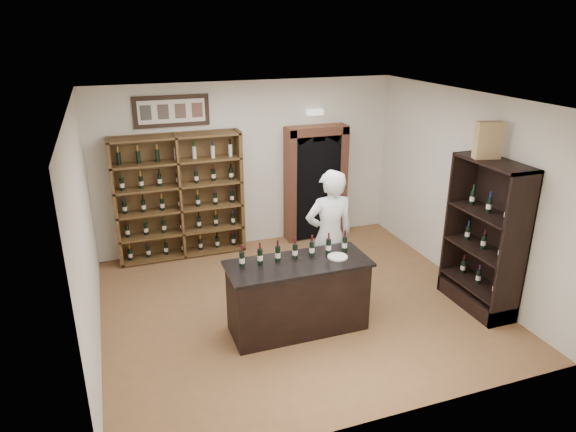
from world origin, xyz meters
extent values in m
plane|color=brown|center=(0.00, 0.00, 0.00)|extent=(5.50, 5.50, 0.00)
plane|color=white|center=(0.00, 0.00, 3.00)|extent=(5.50, 5.50, 0.00)
cube|color=silver|center=(0.00, 2.50, 1.50)|extent=(5.50, 0.04, 3.00)
cube|color=silver|center=(-2.75, 0.00, 1.50)|extent=(0.04, 5.00, 3.00)
cube|color=silver|center=(2.75, 0.00, 1.50)|extent=(0.04, 5.00, 3.00)
cube|color=brown|center=(-1.30, 2.47, 1.10)|extent=(2.20, 0.02, 2.20)
cube|color=brown|center=(-2.37, 2.29, 1.10)|extent=(0.06, 0.38, 2.20)
cube|color=brown|center=(-0.23, 2.29, 1.10)|extent=(0.06, 0.38, 2.20)
cube|color=brown|center=(-1.30, 2.29, 1.10)|extent=(0.04, 0.38, 2.20)
cube|color=brown|center=(-1.30, 2.29, 0.04)|extent=(2.18, 0.38, 0.04)
cube|color=brown|center=(-1.30, 2.29, 0.46)|extent=(2.18, 0.38, 0.04)
cube|color=brown|center=(-1.30, 2.29, 0.89)|extent=(2.18, 0.38, 0.03)
cube|color=brown|center=(-1.30, 2.29, 1.31)|extent=(2.18, 0.38, 0.04)
cube|color=brown|center=(-1.30, 2.29, 1.74)|extent=(2.18, 0.38, 0.04)
cube|color=brown|center=(-1.30, 2.29, 2.16)|extent=(2.18, 0.38, 0.04)
cube|color=black|center=(-1.30, 2.47, 2.55)|extent=(1.25, 0.04, 0.52)
cube|color=black|center=(1.25, 2.34, 1.06)|extent=(0.97, 0.29, 2.05)
cube|color=brown|center=(0.74, 2.32, 1.07)|extent=(0.14, 0.35, 2.15)
cube|color=brown|center=(1.76, 2.32, 1.07)|extent=(0.14, 0.35, 2.15)
cube|color=brown|center=(1.25, 2.32, 2.09)|extent=(1.15, 0.35, 0.16)
cube|color=white|center=(1.25, 2.42, 2.40)|extent=(0.30, 0.10, 0.10)
cube|color=black|center=(-0.20, -0.60, 0.47)|extent=(1.80, 0.70, 0.94)
cube|color=black|center=(-0.20, -0.60, 0.98)|extent=(1.88, 0.78, 0.04)
cylinder|color=black|center=(-0.92, -0.48, 1.10)|extent=(0.07, 0.07, 0.21)
cylinder|color=beige|center=(-0.92, -0.48, 1.09)|extent=(0.07, 0.07, 0.07)
cylinder|color=#53131C|center=(-0.92, -0.48, 1.25)|extent=(0.03, 0.03, 0.09)
cylinder|color=black|center=(-0.68, -0.48, 1.10)|extent=(0.07, 0.07, 0.21)
cylinder|color=beige|center=(-0.68, -0.48, 1.09)|extent=(0.07, 0.07, 0.07)
cylinder|color=#53131C|center=(-0.68, -0.48, 1.25)|extent=(0.03, 0.03, 0.09)
cylinder|color=black|center=(-0.44, -0.48, 1.10)|extent=(0.07, 0.07, 0.21)
cylinder|color=beige|center=(-0.44, -0.48, 1.09)|extent=(0.07, 0.07, 0.07)
cylinder|color=#53131C|center=(-0.44, -0.48, 1.25)|extent=(0.03, 0.03, 0.09)
cylinder|color=black|center=(-0.20, -0.48, 1.10)|extent=(0.07, 0.07, 0.21)
cylinder|color=beige|center=(-0.20, -0.48, 1.09)|extent=(0.07, 0.07, 0.07)
cylinder|color=#53131C|center=(-0.20, -0.48, 1.25)|extent=(0.03, 0.03, 0.09)
cylinder|color=black|center=(0.04, -0.48, 1.10)|extent=(0.07, 0.07, 0.21)
cylinder|color=beige|center=(0.04, -0.48, 1.09)|extent=(0.07, 0.07, 0.07)
cylinder|color=#53131C|center=(0.04, -0.48, 1.25)|extent=(0.03, 0.03, 0.09)
cylinder|color=black|center=(0.28, -0.48, 1.10)|extent=(0.07, 0.07, 0.21)
cylinder|color=beige|center=(0.28, -0.48, 1.09)|extent=(0.07, 0.07, 0.07)
cylinder|color=#53131C|center=(0.28, -0.48, 1.25)|extent=(0.03, 0.03, 0.09)
cylinder|color=black|center=(0.52, -0.48, 1.10)|extent=(0.07, 0.07, 0.21)
cylinder|color=beige|center=(0.52, -0.48, 1.09)|extent=(0.07, 0.07, 0.07)
cylinder|color=#53131C|center=(0.52, -0.48, 1.25)|extent=(0.03, 0.03, 0.09)
cube|color=black|center=(2.72, -0.90, 1.10)|extent=(0.02, 1.20, 2.20)
cube|color=black|center=(2.49, -1.48, 1.10)|extent=(0.48, 0.04, 2.20)
cube|color=black|center=(2.49, -0.32, 1.10)|extent=(0.48, 0.04, 2.20)
cube|color=black|center=(2.49, -0.90, 2.18)|extent=(0.48, 1.20, 0.04)
cube|color=black|center=(2.49, -0.90, 0.12)|extent=(0.48, 1.20, 0.24)
cube|color=black|center=(2.49, -0.90, 0.35)|extent=(0.48, 1.16, 0.03)
cube|color=black|center=(2.49, -0.90, 0.90)|extent=(0.48, 1.16, 0.03)
cube|color=black|center=(2.49, -0.90, 1.45)|extent=(0.48, 1.16, 0.03)
imported|color=white|center=(0.53, 0.04, 1.01)|extent=(0.75, 0.51, 2.01)
cylinder|color=beige|center=(0.34, -0.64, 1.01)|extent=(0.27, 0.27, 0.02)
cube|color=tan|center=(2.45, -0.75, 2.45)|extent=(0.38, 0.23, 0.50)
camera|label=1|loc=(-2.34, -6.24, 3.93)|focal=32.00mm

